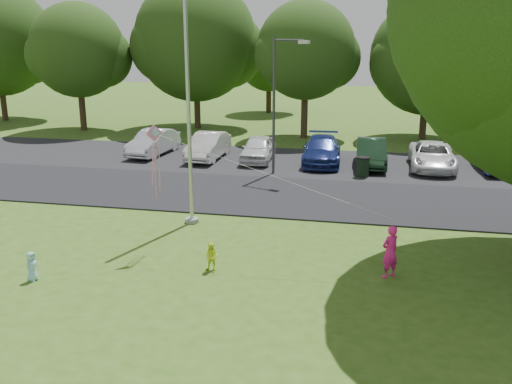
% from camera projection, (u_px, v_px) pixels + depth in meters
% --- Properties ---
extents(ground, '(120.00, 120.00, 0.00)m').
position_uv_depth(ground, '(258.00, 289.00, 15.66)').
color(ground, '#345917').
rests_on(ground, ground).
extents(park_road, '(60.00, 6.00, 0.06)m').
position_uv_depth(park_road, '(300.00, 197.00, 24.13)').
color(park_road, black).
rests_on(park_road, ground).
extents(parking_strip, '(42.00, 7.00, 0.06)m').
position_uv_depth(parking_strip, '(316.00, 163.00, 30.25)').
color(parking_strip, black).
rests_on(parking_strip, ground).
extents(flagpole, '(0.50, 0.50, 10.00)m').
position_uv_depth(flagpole, '(188.00, 110.00, 19.91)').
color(flagpole, '#B7BABF').
rests_on(flagpole, ground).
extents(street_lamp, '(1.78, 0.78, 6.56)m').
position_uv_depth(street_lamp, '(279.00, 94.00, 26.81)').
color(street_lamp, '#3F3F44').
rests_on(street_lamp, ground).
extents(trash_can, '(0.64, 0.64, 1.01)m').
position_uv_depth(trash_can, '(363.00, 167.00, 27.28)').
color(trash_can, black).
rests_on(trash_can, ground).
extents(tree_row, '(64.35, 11.94, 10.88)m').
position_uv_depth(tree_row, '(357.00, 48.00, 36.60)').
color(tree_row, '#332316').
rests_on(tree_row, ground).
extents(horizon_trees, '(77.46, 7.20, 7.02)m').
position_uv_depth(horizon_trees, '(392.00, 63.00, 45.58)').
color(horizon_trees, '#332316').
rests_on(horizon_trees, ground).
extents(parked_cars, '(19.84, 4.91, 1.41)m').
position_uv_depth(parked_cars, '(320.00, 151.00, 29.95)').
color(parked_cars, silver).
rests_on(parked_cars, ground).
extents(woman, '(0.67, 0.66, 1.56)m').
position_uv_depth(woman, '(390.00, 252.00, 16.19)').
color(woman, '#F52085').
rests_on(woman, ground).
extents(child_yellow, '(0.44, 0.35, 0.87)m').
position_uv_depth(child_yellow, '(212.00, 257.00, 16.72)').
color(child_yellow, '#EBFF28').
rests_on(child_yellow, ground).
extents(child_blue, '(0.31, 0.44, 0.86)m').
position_uv_depth(child_blue, '(32.00, 266.00, 16.07)').
color(child_blue, '#9BD7ED').
rests_on(child_blue, ground).
extents(kite, '(7.42, 0.87, 2.37)m').
position_uv_depth(kite, '(162.00, 150.00, 17.42)').
color(kite, pink).
rests_on(kite, ground).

